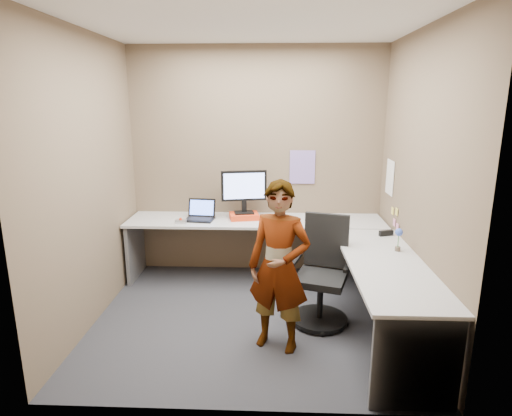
{
  "coord_description": "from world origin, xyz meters",
  "views": [
    {
      "loc": [
        0.2,
        -3.81,
        2.07
      ],
      "look_at": [
        0.04,
        0.25,
        1.05
      ],
      "focal_mm": 30.0,
      "sensor_mm": 36.0,
      "label": 1
    }
  ],
  "objects_px": {
    "office_chair": "(322,280)",
    "person": "(279,267)",
    "monitor": "(244,188)",
    "desk": "(295,248)"
  },
  "relations": [
    {
      "from": "office_chair",
      "to": "person",
      "type": "xyz_separation_m",
      "value": [
        -0.42,
        -0.47,
        0.31
      ]
    },
    {
      "from": "person",
      "to": "office_chair",
      "type": "bearing_deg",
      "value": 68.05
    },
    {
      "from": "desk",
      "to": "person",
      "type": "bearing_deg",
      "value": -101.66
    },
    {
      "from": "desk",
      "to": "monitor",
      "type": "height_order",
      "value": "monitor"
    },
    {
      "from": "desk",
      "to": "monitor",
      "type": "xyz_separation_m",
      "value": [
        -0.57,
        0.64,
        0.5
      ]
    },
    {
      "from": "office_chair",
      "to": "person",
      "type": "distance_m",
      "value": 0.7
    },
    {
      "from": "desk",
      "to": "person",
      "type": "height_order",
      "value": "person"
    },
    {
      "from": "desk",
      "to": "monitor",
      "type": "relative_size",
      "value": 5.7
    },
    {
      "from": "office_chair",
      "to": "person",
      "type": "height_order",
      "value": "person"
    },
    {
      "from": "monitor",
      "to": "person",
      "type": "xyz_separation_m",
      "value": [
        0.39,
        -1.5,
        -0.36
      ]
    }
  ]
}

